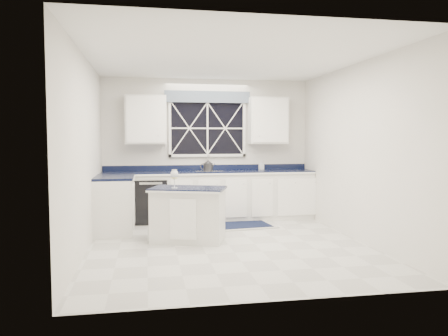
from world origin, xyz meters
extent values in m
plane|color=beige|center=(0.00, 0.00, 0.00)|extent=(4.50, 4.50, 0.00)
cube|color=silver|center=(0.00, 2.25, 1.35)|extent=(4.00, 0.10, 2.70)
cube|color=silver|center=(0.00, 1.95, 0.45)|extent=(3.98, 0.60, 0.90)
cube|color=silver|center=(-1.70, 1.15, 0.45)|extent=(0.60, 1.00, 0.90)
cube|color=black|center=(0.00, 1.95, 0.92)|extent=(3.98, 0.64, 0.04)
cube|color=black|center=(-1.10, 1.95, 0.41)|extent=(0.60, 0.58, 0.82)
cube|color=black|center=(0.00, 2.22, 1.75)|extent=(1.40, 0.02, 1.00)
cube|color=slate|center=(0.00, 2.16, 2.35)|extent=(1.65, 0.04, 0.22)
cube|color=silver|center=(-1.18, 2.08, 1.90)|extent=(0.75, 0.34, 0.90)
cube|color=silver|center=(1.18, 2.08, 1.90)|extent=(0.75, 0.34, 0.90)
cylinder|color=#B3B4B6|center=(0.00, 2.17, 0.96)|extent=(0.05, 0.05, 0.04)
cylinder|color=#B3B4B6|center=(0.00, 2.17, 1.10)|extent=(0.02, 0.02, 0.28)
cylinder|color=#B3B4B6|center=(0.00, 2.08, 1.23)|extent=(0.02, 0.18, 0.02)
cube|color=silver|center=(-0.56, 0.35, 0.39)|extent=(1.19, 0.91, 0.78)
cube|color=black|center=(-0.56, 0.35, 0.80)|extent=(1.25, 0.98, 0.03)
cube|color=#ABABA6|center=(0.35, 1.35, 0.01)|extent=(1.50, 1.01, 0.01)
cube|color=black|center=(0.35, 1.35, 0.02)|extent=(1.33, 0.84, 0.01)
cylinder|color=#2B2B2D|center=(-0.02, 2.00, 1.01)|extent=(0.20, 0.20, 0.15)
cone|color=#2B2B2D|center=(-0.02, 2.00, 1.12)|extent=(0.17, 0.17, 0.06)
torus|color=#2B2B2D|center=(-0.11, 1.99, 1.02)|extent=(0.12, 0.04, 0.12)
cylinder|color=#2B2B2D|center=(0.08, 2.02, 1.03)|extent=(0.07, 0.03, 0.09)
cylinder|color=silver|center=(-0.76, 0.31, 0.82)|extent=(0.09, 0.09, 0.01)
cylinder|color=silver|center=(-0.76, 0.31, 0.90)|extent=(0.01, 0.01, 0.15)
ellipsoid|color=silver|center=(-0.76, 0.31, 1.02)|extent=(0.12, 0.12, 0.15)
cylinder|color=#D5D071|center=(-0.76, 0.31, 1.00)|extent=(0.10, 0.10, 0.06)
imported|color=silver|center=(1.07, 2.15, 1.03)|extent=(0.10, 0.10, 0.18)
camera|label=1|loc=(-1.17, -6.19, 1.57)|focal=35.00mm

